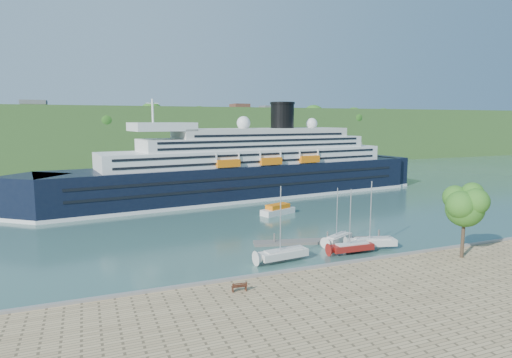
{
  "coord_description": "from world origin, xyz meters",
  "views": [
    {
      "loc": [
        -28.06,
        -43.27,
        18.52
      ],
      "look_at": [
        1.46,
        30.0,
        7.75
      ],
      "focal_mm": 30.0,
      "sensor_mm": 36.0,
      "label": 1
    }
  ],
  "objects": [
    {
      "name": "cruise_ship",
      "position": [
        7.61,
        53.21,
        11.62
      ],
      "size": [
        104.57,
        26.99,
        23.25
      ],
      "primitive_type": null,
      "rotation": [
        0.0,
        0.0,
        0.12
      ],
      "color": "black",
      "rests_on": "ground"
    },
    {
      "name": "sailboat_white_far",
      "position": [
        7.06,
        10.58,
        4.12
      ],
      "size": [
        6.5,
        4.46,
        8.25
      ],
      "primitive_type": null,
      "rotation": [
        0.0,
        0.0,
        0.47
      ],
      "color": "silver",
      "rests_on": "ground"
    },
    {
      "name": "park_bench",
      "position": [
        -13.86,
        -3.36,
        1.54
      ],
      "size": [
        1.74,
        0.86,
        1.07
      ],
      "primitive_type": null,
      "rotation": [
        0.0,
        0.0,
        -0.11
      ],
      "color": "#4F2616",
      "rests_on": "promenade"
    },
    {
      "name": "sailboat_red",
      "position": [
        6.26,
        5.65,
        4.4
      ],
      "size": [
        6.88,
        2.14,
        8.8
      ],
      "primitive_type": null,
      "rotation": [
        0.0,
        0.0,
        -0.04
      ],
      "color": "maroon",
      "rests_on": "ground"
    },
    {
      "name": "sailboat_white_near",
      "position": [
        -4.16,
        6.23,
        4.85
      ],
      "size": [
        7.68,
        2.86,
        9.69
      ],
      "primitive_type": null,
      "rotation": [
        0.0,
        0.0,
        0.1
      ],
      "color": "silver",
      "rests_on": "ground"
    },
    {
      "name": "tender_launch",
      "position": [
        7.25,
        32.7,
        1.03
      ],
      "size": [
        7.87,
        4.84,
        2.06
      ],
      "primitive_type": null,
      "rotation": [
        0.0,
        0.0,
        0.33
      ],
      "color": "orange",
      "rests_on": "ground"
    },
    {
      "name": "ground",
      "position": [
        0.0,
        0.0,
        0.0
      ],
      "size": [
        400.0,
        400.0,
        0.0
      ],
      "primitive_type": "plane",
      "color": "#2F554C",
      "rests_on": "ground"
    },
    {
      "name": "sailboat_extra",
      "position": [
        10.34,
        6.39,
        4.77
      ],
      "size": [
        7.66,
        3.88,
        9.53
      ],
      "primitive_type": null,
      "rotation": [
        0.0,
        0.0,
        -0.26
      ],
      "color": "silver",
      "rests_on": "ground"
    },
    {
      "name": "far_hillside",
      "position": [
        0.0,
        145.0,
        12.0
      ],
      "size": [
        400.0,
        50.0,
        24.0
      ],
      "primitive_type": "cube",
      "color": "#3D6227",
      "rests_on": "ground"
    },
    {
      "name": "floating_pontoon",
      "position": [
        3.98,
        12.32,
        0.21
      ],
      "size": [
        18.66,
        6.75,
        0.41
      ],
      "primitive_type": null,
      "rotation": [
        0.0,
        0.0,
        -0.25
      ],
      "color": "slate",
      "rests_on": "ground"
    },
    {
      "name": "quay_coping",
      "position": [
        0.0,
        -0.2,
        1.15
      ],
      "size": [
        220.0,
        0.5,
        0.3
      ],
      "primitive_type": "cube",
      "color": "slate",
      "rests_on": "promenade"
    },
    {
      "name": "promenade_tree",
      "position": [
        16.61,
        -3.67,
        6.26
      ],
      "size": [
        6.35,
        6.35,
        10.52
      ],
      "primitive_type": null,
      "color": "#27641A",
      "rests_on": "promenade"
    }
  ]
}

